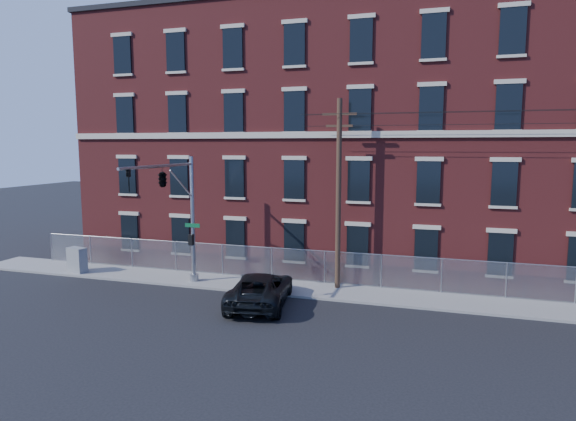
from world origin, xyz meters
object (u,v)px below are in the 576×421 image
(traffic_signal_mast, at_px, (170,192))
(utility_pole_near, at_px, (339,191))
(utility_cabinet, at_px, (77,260))
(pickup_truck, at_px, (260,289))

(traffic_signal_mast, relative_size, utility_pole_near, 0.70)
(traffic_signal_mast, xyz_separation_m, utility_cabinet, (-7.69, 2.02, -4.52))
(traffic_signal_mast, height_order, utility_pole_near, utility_pole_near)
(pickup_truck, bearing_deg, traffic_signal_mast, -12.00)
(utility_pole_near, bearing_deg, traffic_signal_mast, -156.86)
(traffic_signal_mast, distance_m, utility_cabinet, 9.14)
(utility_pole_near, relative_size, pickup_truck, 1.76)
(utility_pole_near, height_order, utility_cabinet, utility_pole_near)
(traffic_signal_mast, xyz_separation_m, pickup_truck, (4.94, -0.23, -4.60))
(pickup_truck, height_order, utility_cabinet, utility_cabinet)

